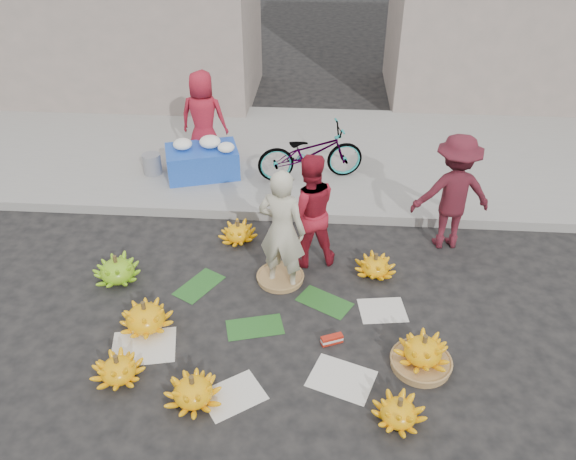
# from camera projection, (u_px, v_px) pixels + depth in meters

# --- Properties ---
(ground) EXTENTS (80.00, 80.00, 0.00)m
(ground) POSITION_uv_depth(u_px,v_px,m) (265.00, 316.00, 6.68)
(ground) COLOR black
(ground) RESTS_ON ground
(curb) EXTENTS (40.00, 0.25, 0.15)m
(curb) POSITION_uv_depth(u_px,v_px,m) (281.00, 213.00, 8.46)
(curb) COLOR gray
(curb) RESTS_ON ground
(sidewalk) EXTENTS (40.00, 4.00, 0.12)m
(sidewalk) POSITION_uv_depth(u_px,v_px,m) (290.00, 152.00, 10.20)
(sidewalk) COLOR gray
(sidewalk) RESTS_ON ground
(building_left) EXTENTS (6.00, 3.00, 4.00)m
(building_left) POSITION_uv_depth(u_px,v_px,m) (110.00, 2.00, 11.76)
(building_left) COLOR gray
(building_left) RESTS_ON sidewalk
(newspaper_scatter) EXTENTS (3.20, 1.80, 0.00)m
(newspaper_scatter) POSITION_uv_depth(u_px,v_px,m) (257.00, 367.00, 6.01)
(newspaper_scatter) COLOR silver
(newspaper_scatter) RESTS_ON ground
(banana_leaves) EXTENTS (2.00, 1.00, 0.00)m
(banana_leaves) POSITION_uv_depth(u_px,v_px,m) (259.00, 304.00, 6.85)
(banana_leaves) COLOR #1B4F1A
(banana_leaves) RESTS_ON ground
(banana_bunch_0) EXTENTS (0.68, 0.68, 0.39)m
(banana_bunch_0) POSITION_uv_depth(u_px,v_px,m) (145.00, 317.00, 6.42)
(banana_bunch_0) COLOR #FFB60C
(banana_bunch_0) RESTS_ON ground
(banana_bunch_1) EXTENTS (0.64, 0.64, 0.33)m
(banana_bunch_1) POSITION_uv_depth(u_px,v_px,m) (118.00, 369.00, 5.81)
(banana_bunch_1) COLOR #FFB60C
(banana_bunch_1) RESTS_ON ground
(banana_bunch_2) EXTENTS (0.70, 0.70, 0.35)m
(banana_bunch_2) POSITION_uv_depth(u_px,v_px,m) (193.00, 390.00, 5.56)
(banana_bunch_2) COLOR #FFB60C
(banana_bunch_2) RESTS_ON ground
(banana_bunch_3) EXTENTS (0.62, 0.62, 0.32)m
(banana_bunch_3) POSITION_uv_depth(u_px,v_px,m) (399.00, 412.00, 5.37)
(banana_bunch_3) COLOR #FFB60C
(banana_bunch_3) RESTS_ON ground
(banana_bunch_4) EXTENTS (0.69, 0.69, 0.44)m
(banana_bunch_4) POSITION_uv_depth(u_px,v_px,m) (422.00, 353.00, 5.92)
(banana_bunch_4) COLOR olive
(banana_bunch_4) RESTS_ON ground
(banana_bunch_5) EXTENTS (0.56, 0.56, 0.32)m
(banana_bunch_5) POSITION_uv_depth(u_px,v_px,m) (375.00, 265.00, 7.27)
(banana_bunch_5) COLOR #FFB60C
(banana_bunch_5) RESTS_ON ground
(banana_bunch_6) EXTENTS (0.69, 0.69, 0.38)m
(banana_bunch_6) POSITION_uv_depth(u_px,v_px,m) (117.00, 269.00, 7.15)
(banana_bunch_6) COLOR #5FA818
(banana_bunch_6) RESTS_ON ground
(banana_bunch_7) EXTENTS (0.50, 0.50, 0.32)m
(banana_bunch_7) POSITION_uv_depth(u_px,v_px,m) (238.00, 232.00, 7.92)
(banana_bunch_7) COLOR #FFB60C
(banana_bunch_7) RESTS_ON ground
(basket_spare) EXTENTS (0.70, 0.70, 0.07)m
(basket_spare) POSITION_uv_depth(u_px,v_px,m) (280.00, 278.00, 7.23)
(basket_spare) COLOR olive
(basket_spare) RESTS_ON ground
(incense_stack) EXTENTS (0.26, 0.17, 0.10)m
(incense_stack) POSITION_uv_depth(u_px,v_px,m) (332.00, 339.00, 6.28)
(incense_stack) COLOR #B12212
(incense_stack) RESTS_ON ground
(vendor_cream) EXTENTS (0.68, 0.53, 1.62)m
(vendor_cream) POSITION_uv_depth(u_px,v_px,m) (282.00, 230.00, 6.74)
(vendor_cream) COLOR beige
(vendor_cream) RESTS_ON ground
(vendor_red) EXTENTS (0.88, 0.76, 1.57)m
(vendor_red) POSITION_uv_depth(u_px,v_px,m) (308.00, 211.00, 7.16)
(vendor_red) COLOR #AE1A2A
(vendor_red) RESTS_ON ground
(man_striped) EXTENTS (1.13, 0.74, 1.65)m
(man_striped) POSITION_uv_depth(u_px,v_px,m) (453.00, 193.00, 7.47)
(man_striped) COLOR maroon
(man_striped) RESTS_ON ground
(flower_table) EXTENTS (1.31, 1.02, 0.67)m
(flower_table) POSITION_uv_depth(u_px,v_px,m) (203.00, 160.00, 9.22)
(flower_table) COLOR #1B46B4
(flower_table) RESTS_ON sidewalk
(grey_bucket) EXTENTS (0.30, 0.30, 0.34)m
(grey_bucket) POSITION_uv_depth(u_px,v_px,m) (152.00, 164.00, 9.32)
(grey_bucket) COLOR slate
(grey_bucket) RESTS_ON sidewalk
(flower_vendor) EXTENTS (0.81, 0.56, 1.60)m
(flower_vendor) POSITION_uv_depth(u_px,v_px,m) (203.00, 118.00, 9.33)
(flower_vendor) COLOR #AE1A2A
(flower_vendor) RESTS_ON sidewalk
(bicycle) EXTENTS (0.99, 1.82, 0.91)m
(bicycle) POSITION_uv_depth(u_px,v_px,m) (311.00, 153.00, 9.03)
(bicycle) COLOR gray
(bicycle) RESTS_ON sidewalk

